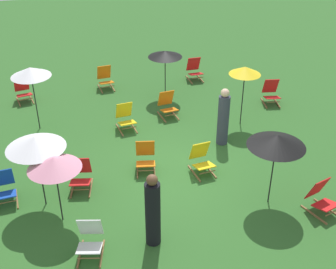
% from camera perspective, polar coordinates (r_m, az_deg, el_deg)
% --- Properties ---
extents(ground_plane, '(40.00, 40.00, 0.00)m').
position_cam_1_polar(ground_plane, '(11.43, 1.54, -5.12)').
color(ground_plane, '#2D6026').
extents(deckchair_0, '(0.56, 0.81, 0.83)m').
position_cam_1_polar(deckchair_0, '(11.36, 4.34, -3.20)').
color(deckchair_0, olive).
rests_on(deckchair_0, ground).
extents(deckchair_1, '(0.61, 0.83, 0.83)m').
position_cam_1_polar(deckchair_1, '(15.19, 13.10, 5.24)').
color(deckchair_1, olive).
rests_on(deckchair_1, ground).
extents(deckchair_2, '(0.49, 0.77, 0.83)m').
position_cam_1_polar(deckchair_2, '(16.65, 3.43, 8.28)').
color(deckchair_2, olive).
rests_on(deckchair_2, ground).
extents(deckchair_3, '(0.61, 0.84, 0.83)m').
position_cam_1_polar(deckchair_3, '(11.42, -2.91, -2.94)').
color(deckchair_3, olive).
rests_on(deckchair_3, ground).
extents(deckchair_4, '(0.54, 0.80, 0.83)m').
position_cam_1_polar(deckchair_4, '(11.05, -20.27, -6.40)').
color(deckchair_4, olive).
rests_on(deckchair_4, ground).
extents(deckchair_5, '(0.61, 0.84, 0.83)m').
position_cam_1_polar(deckchair_5, '(15.73, -18.11, 5.39)').
color(deckchair_5, olive).
rests_on(deckchair_5, ground).
extents(deckchair_6, '(0.65, 0.85, 0.83)m').
position_cam_1_polar(deckchair_6, '(9.22, -9.98, -13.07)').
color(deckchair_6, olive).
rests_on(deckchair_6, ground).
extents(deckchair_7, '(0.54, 0.80, 0.83)m').
position_cam_1_polar(deckchair_7, '(16.05, -8.06, 7.15)').
color(deckchair_7, olive).
rests_on(deckchair_7, ground).
extents(deckchair_8, '(0.68, 0.87, 0.83)m').
position_cam_1_polar(deckchair_8, '(10.64, 19.07, -7.69)').
color(deckchair_8, olive).
rests_on(deckchair_8, ground).
extents(deckchair_9, '(0.56, 0.81, 0.83)m').
position_cam_1_polar(deckchair_9, '(13.98, -0.07, 3.79)').
color(deckchair_9, olive).
rests_on(deckchair_9, ground).
extents(deckchair_10, '(0.63, 0.84, 0.83)m').
position_cam_1_polar(deckchair_10, '(10.97, -11.15, -5.14)').
color(deckchair_10, olive).
rests_on(deckchair_10, ground).
extents(deckchair_11, '(0.56, 0.81, 0.83)m').
position_cam_1_polar(deckchair_11, '(13.31, -5.47, 2.18)').
color(deckchair_11, olive).
rests_on(deckchair_11, ground).
extents(umbrella_0, '(1.13, 1.13, 1.65)m').
position_cam_1_polar(umbrella_0, '(14.78, -0.38, 10.30)').
color(umbrella_0, black).
rests_on(umbrella_0, ground).
extents(umbrella_1, '(1.29, 1.29, 1.82)m').
position_cam_1_polar(umbrella_1, '(9.87, 13.79, -0.76)').
color(umbrella_1, black).
rests_on(umbrella_1, ground).
extents(umbrella_2, '(1.13, 1.13, 1.65)m').
position_cam_1_polar(umbrella_2, '(9.44, -14.43, -3.58)').
color(umbrella_2, black).
rests_on(umbrella_2, ground).
extents(umbrella_3, '(1.30, 1.30, 1.82)m').
position_cam_1_polar(umbrella_3, '(9.93, -16.69, -0.99)').
color(umbrella_3, black).
rests_on(umbrella_3, ground).
extents(umbrella_4, '(0.93, 0.93, 1.87)m').
position_cam_1_polar(umbrella_4, '(13.12, 9.87, 8.07)').
color(umbrella_4, black).
rests_on(umbrella_4, ground).
extents(umbrella_5, '(1.14, 1.14, 1.97)m').
position_cam_1_polar(umbrella_5, '(13.21, -17.24, 7.67)').
color(umbrella_5, black).
rests_on(umbrella_5, ground).
extents(person_0, '(0.36, 0.36, 1.69)m').
position_cam_1_polar(person_0, '(12.41, 7.11, 2.11)').
color(person_0, '#333847').
rests_on(person_0, ground).
extents(person_1, '(0.37, 0.37, 1.71)m').
position_cam_1_polar(person_1, '(9.04, -1.97, -9.87)').
color(person_1, black).
rests_on(person_1, ground).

